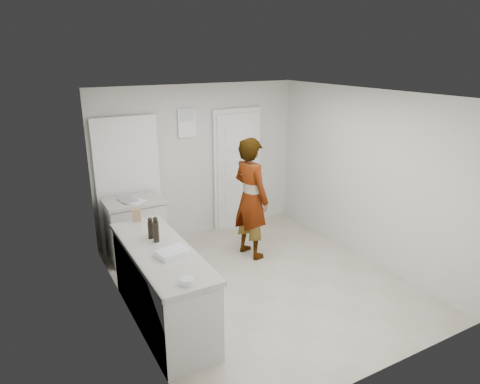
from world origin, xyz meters
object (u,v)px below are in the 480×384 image
spice_jar (150,232)px  person (251,198)px  cake_mix_box (137,215)px  baking_dish (173,253)px  oil_cruet_b (156,230)px  egg_bowl (187,281)px  oil_cruet_a (151,228)px

spice_jar → person: bearing=19.1°
cake_mix_box → baking_dish: 1.12m
oil_cruet_b → egg_bowl: (-0.05, -1.03, -0.12)m
person → spice_jar: (-1.72, -0.60, 0.05)m
person → oil_cruet_a: size_ratio=7.11×
person → egg_bowl: person is taller
egg_bowl → oil_cruet_a: bearing=88.7°
cake_mix_box → egg_bowl: (-0.03, -1.73, -0.06)m
baking_dish → egg_bowl: baking_dish is taller
oil_cruet_b → baking_dish: (0.04, -0.41, -0.12)m
person → oil_cruet_a: person is taller
oil_cruet_b → baking_dish: size_ratio=0.83×
person → baking_dish: bearing=115.3°
oil_cruet_a → baking_dish: bearing=-82.9°
cake_mix_box → oil_cruet_b: 0.71m
cake_mix_box → oil_cruet_a: (-0.00, -0.58, 0.04)m
oil_cruet_a → baking_dish: oil_cruet_a is taller
oil_cruet_b → oil_cruet_a: bearing=101.5°
spice_jar → oil_cruet_b: 0.24m
oil_cruet_a → egg_bowl: oil_cruet_a is taller
oil_cruet_a → egg_bowl: size_ratio=1.88×
baking_dish → oil_cruet_a: bearing=97.1°
spice_jar → oil_cruet_a: bearing=-104.0°
cake_mix_box → egg_bowl: 1.73m
person → spice_jar: bearing=98.3°
cake_mix_box → oil_cruet_a: 0.58m
spice_jar → egg_bowl: bearing=-92.3°
spice_jar → oil_cruet_b: size_ratio=0.26×
person → spice_jar: person is taller
person → oil_cruet_b: 1.91m
baking_dish → cake_mix_box: bearing=93.2°
oil_cruet_a → person: bearing=21.7°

